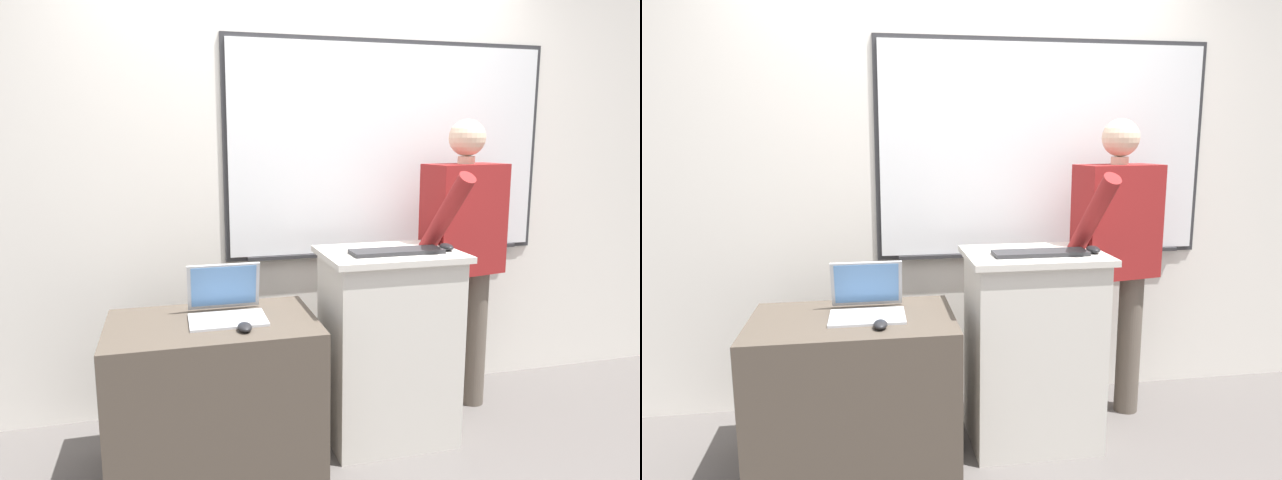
% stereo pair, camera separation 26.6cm
% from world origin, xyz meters
% --- Properties ---
extents(back_wall, '(6.40, 0.17, 2.87)m').
position_xyz_m(back_wall, '(0.02, 1.11, 1.44)').
color(back_wall, silver).
rests_on(back_wall, ground_plane).
extents(lectern_podium, '(0.67, 0.49, 0.97)m').
position_xyz_m(lectern_podium, '(0.29, 0.51, 0.49)').
color(lectern_podium, beige).
rests_on(lectern_podium, ground_plane).
extents(side_desk, '(0.92, 0.60, 0.71)m').
position_xyz_m(side_desk, '(-0.58, 0.43, 0.36)').
color(side_desk, '#4C4238').
rests_on(side_desk, ground_plane).
extents(person_presenter, '(0.59, 0.57, 1.61)m').
position_xyz_m(person_presenter, '(0.79, 0.70, 0.93)').
color(person_presenter, brown).
rests_on(person_presenter, ground_plane).
extents(laptop, '(0.34, 0.31, 0.23)m').
position_xyz_m(laptop, '(-0.51, 0.50, 0.78)').
color(laptop, '#B7BABF').
rests_on(laptop, side_desk).
extents(wireless_keyboard, '(0.45, 0.14, 0.02)m').
position_xyz_m(wireless_keyboard, '(0.30, 0.44, 0.98)').
color(wireless_keyboard, '#2D2D30').
rests_on(wireless_keyboard, lectern_podium).
extents(computer_mouse_by_laptop, '(0.06, 0.10, 0.03)m').
position_xyz_m(computer_mouse_by_laptop, '(-0.46, 0.26, 0.73)').
color(computer_mouse_by_laptop, black).
rests_on(computer_mouse_by_laptop, side_desk).
extents(computer_mouse_by_keyboard, '(0.06, 0.10, 0.03)m').
position_xyz_m(computer_mouse_by_keyboard, '(0.57, 0.45, 0.99)').
color(computer_mouse_by_keyboard, black).
rests_on(computer_mouse_by_keyboard, lectern_podium).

